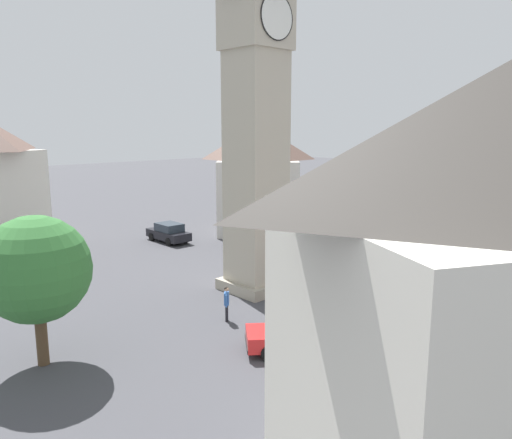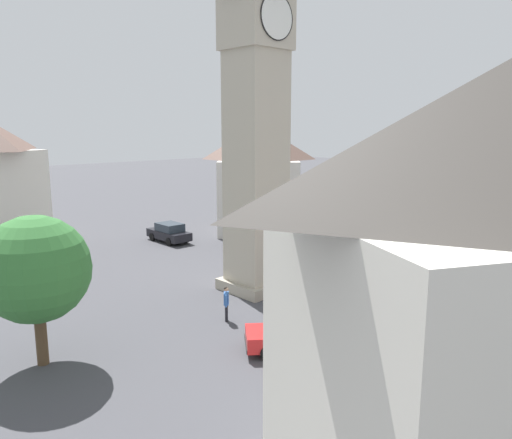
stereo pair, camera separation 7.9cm
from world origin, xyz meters
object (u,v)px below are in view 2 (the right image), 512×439
car_white_side (461,278)px  building_terrace_right (494,311)px  building_hall_far (259,177)px  car_silver_kerb (169,232)px  tree (36,269)px  car_red_corner (297,333)px  pedestrian (226,301)px  car_blue_kerb (374,247)px  clock_tower (256,41)px

car_white_side → building_terrace_right: 18.68m
building_terrace_right → building_hall_far: bearing=54.5°
car_silver_kerb → tree: tree is taller
car_red_corner → pedestrian: pedestrian is taller
car_silver_kerb → pedestrian: 17.51m
building_terrace_right → building_hall_far: building_terrace_right is taller
car_blue_kerb → car_red_corner: (-15.02, -6.23, 0.00)m
car_red_corner → car_white_side: (12.31, -1.28, 0.00)m
pedestrian → building_terrace_right: building_terrace_right is taller
tree → car_blue_kerb: bearing=0.5°
building_terrace_right → building_hall_far: (19.98, 27.98, -0.55)m
car_silver_kerb → building_hall_far: size_ratio=0.38×
pedestrian → building_terrace_right: (-4.01, -13.51, 4.32)m
clock_tower → car_white_side: bearing=-45.5°
pedestrian → building_hall_far: (15.97, 14.47, 3.76)m
car_blue_kerb → building_terrace_right: bearing=-141.3°
car_silver_kerb → tree: size_ratio=0.70×
car_silver_kerb → car_red_corner: same height
car_white_side → car_blue_kerb: bearing=70.2°
car_silver_kerb → pedestrian: pedestrian is taller
car_silver_kerb → building_hall_far: bearing=-9.3°
car_blue_kerb → tree: bearing=-179.5°
car_silver_kerb → clock_tower: bearing=-102.9°
car_silver_kerb → building_hall_far: building_hall_far is taller
car_red_corner → tree: (-8.04, 6.02, 3.05)m
car_blue_kerb → building_hall_far: (0.91, 12.69, 4.01)m
car_blue_kerb → clock_tower: bearing=176.3°
clock_tower → building_terrace_right: clock_tower is taller
clock_tower → car_silver_kerb: (3.08, 13.40, -12.72)m
car_white_side → building_terrace_right: (-16.35, -7.78, 4.56)m
car_blue_kerb → car_red_corner: bearing=-157.5°
car_blue_kerb → building_terrace_right: size_ratio=0.40×
car_blue_kerb → tree: (-23.06, -0.22, 3.05)m
pedestrian → car_red_corner: bearing=-89.5°
pedestrian → car_blue_kerb: bearing=6.8°
car_silver_kerb → pedestrian: bearing=-114.9°
car_blue_kerb → car_red_corner: size_ratio=1.00×
clock_tower → car_red_corner: 15.09m
building_terrace_right → pedestrian: bearing=73.5°
car_silver_kerb → building_terrace_right: size_ratio=0.39×
tree → building_hall_far: (23.97, 12.90, 0.96)m
tree → building_terrace_right: 15.67m
car_silver_kerb → building_hall_far: 9.60m
car_blue_kerb → car_white_side: size_ratio=0.97×
car_red_corner → clock_tower: bearing=58.5°
car_silver_kerb → car_red_corner: (-7.32, -20.33, 0.00)m
car_white_side → car_silver_kerb: bearing=103.0°
car_blue_kerb → car_silver_kerb: size_ratio=1.03×
pedestrian → building_hall_far: 21.88m
car_red_corner → building_hall_far: (15.93, 18.92, 4.01)m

